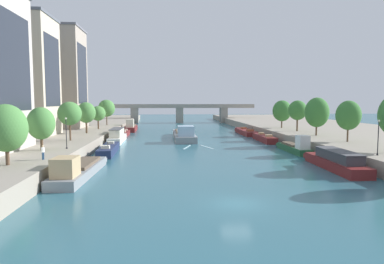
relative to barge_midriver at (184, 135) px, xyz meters
The scene contains 30 objects.
ground_plane 49.70m from the barge_midriver, 88.16° to the right, with size 400.00×400.00×0.00m, color #2D6070.
quay_left 34.50m from the barge_midriver, behind, with size 36.00×170.00×1.98m, color gray.
quay_right 37.66m from the barge_midriver, ahead, with size 36.00×170.00×1.98m, color gray.
barge_midriver is the anchor object (origin of this frame).
wake_behind_barge 13.89m from the barge_midriver, 83.31° to the right, with size 5.60×5.88×0.03m.
moored_boat_left_downstream 40.74m from the barge_midriver, 110.21° to the right, with size 3.56×15.89×2.97m.
moored_boat_left_second 24.25m from the barge_midriver, 124.02° to the right, with size 2.64×13.27×2.34m.
moored_boat_left_far 15.03m from the barge_midriver, 161.11° to the right, with size 2.72×13.43×2.94m.
moored_boat_left_midway 16.80m from the barge_midriver, 147.96° to the left, with size 1.93×10.52×2.23m.
moored_boat_left_near 26.73m from the barge_midriver, 121.46° to the left, with size 3.06×14.13×3.57m.
moored_boat_right_far 39.98m from the barge_midriver, 64.74° to the right, with size 3.24×14.11×2.47m.
moored_boat_right_gap_after 27.80m from the barge_midriver, 51.34° to the right, with size 2.28×11.61×3.16m.
moored_boat_right_downstream 17.71m from the barge_midriver, 17.21° to the right, with size 2.63×13.18×2.36m.
moored_boat_right_end 19.96m from the barge_midriver, 32.64° to the left, with size 3.50×16.65×2.26m.
tree_left_by_lamp 46.03m from the barge_midriver, 116.56° to the right, with size 4.18×4.18×6.26m.
tree_left_midway 36.85m from the barge_midriver, 124.60° to the right, with size 3.62×3.62×5.77m.
tree_left_distant 27.85m from the barge_midriver, 137.41° to the right, with size 3.88×3.88×6.47m.
tree_left_third 21.62m from the barge_midriver, 165.83° to the right, with size 3.81×3.81×6.34m.
tree_left_nearest 21.42m from the barge_midriver, 163.45° to the left, with size 3.49×3.49×5.43m.
tree_left_end_of_row 28.30m from the barge_midriver, 136.70° to the left, with size 4.54×4.54×6.96m.
tree_right_by_lamp 35.19m from the barge_midriver, 43.75° to the right, with size 3.92×3.92×6.66m.
tree_right_distant 28.64m from the barge_midriver, 28.64° to the right, with size 4.54×4.54×7.27m.
tree_right_midway 25.60m from the barge_midriver, ahead, with size 4.02×4.02×6.73m.
tree_right_end_of_row 25.67m from the barge_midriver, 12.99° to the left, with size 4.60×4.60×6.77m.
lamppost_left_bank 34.14m from the barge_midriver, 121.69° to the right, with size 0.28×0.28×4.33m.
lamppost_right_bank 43.60m from the barge_midriver, 60.53° to the right, with size 0.28×0.28×4.32m.
building_left_far_end 34.96m from the barge_midriver, 164.18° to the right, with size 12.10×11.25×22.76m.
building_left_corner 35.69m from the barge_midriver, 161.61° to the left, with size 14.45×11.86×24.43m.
bridge_far 59.84m from the barge_midriver, 88.47° to the left, with size 59.36×4.40×7.38m.
person_on_quay 41.97m from the barge_midriver, 115.40° to the right, with size 0.29×0.51×1.62m.
Camera 1 is at (-5.97, -27.79, 8.52)m, focal length 32.36 mm.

